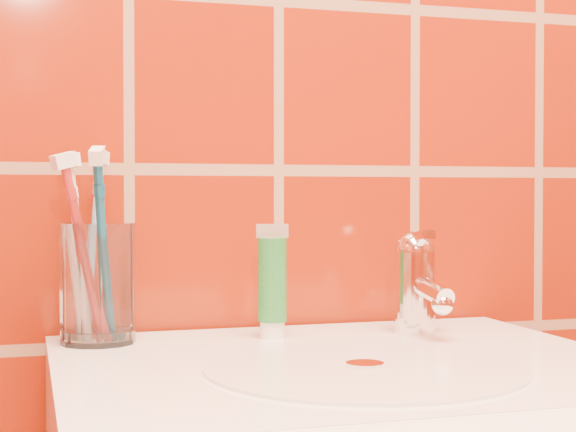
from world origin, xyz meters
name	(u,v)px	position (x,y,z in m)	size (l,w,h in m)	color
wall_back	(277,3)	(0.00, 1.21, 1.25)	(2.20, 0.02, 2.50)	maroon
glass_tumbler	(98,283)	(-0.23, 1.12, 0.92)	(0.08, 0.08, 0.13)	white
toothpaste_tube	(272,285)	(-0.04, 1.10, 0.91)	(0.04, 0.03, 0.13)	white
faucet	(416,279)	(0.14, 1.09, 0.91)	(0.05, 0.11, 0.12)	white
toothbrush_0	(80,249)	(-0.24, 1.13, 0.95)	(0.04, 0.05, 0.21)	white
toothbrush_1	(95,246)	(-0.23, 1.15, 0.95)	(0.04, 0.06, 0.22)	#79ABD8
toothbrush_2	(84,252)	(-0.24, 1.10, 0.95)	(0.07, 0.05, 0.21)	#A42723
toothbrush_3	(103,250)	(-0.22, 1.09, 0.95)	(0.04, 0.08, 0.21)	navy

